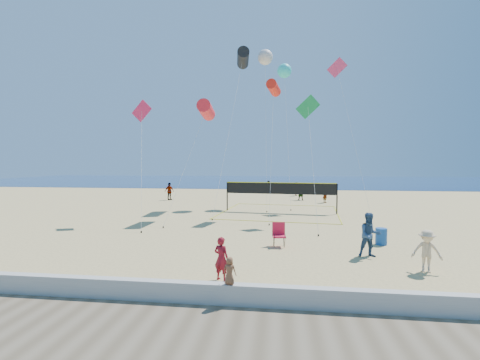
# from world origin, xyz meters

# --- Properties ---
(ground) EXTENTS (120.00, 120.00, 0.00)m
(ground) POSITION_xyz_m (0.00, 0.00, 0.00)
(ground) COLOR tan
(ground) RESTS_ON ground
(ocean) EXTENTS (140.00, 50.00, 0.03)m
(ocean) POSITION_xyz_m (0.00, 62.00, 0.01)
(ocean) COLOR navy
(ocean) RESTS_ON ground
(seawall) EXTENTS (32.00, 0.30, 0.60)m
(seawall) POSITION_xyz_m (0.00, -3.00, 0.30)
(seawall) COLOR #B9B9B4
(seawall) RESTS_ON ground
(boardwalk) EXTENTS (32.00, 3.60, 0.03)m
(boardwalk) POSITION_xyz_m (0.00, -5.00, 0.01)
(boardwalk) COLOR #6B5D49
(boardwalk) RESTS_ON ground
(woman) EXTENTS (0.64, 0.53, 1.51)m
(woman) POSITION_xyz_m (-0.62, -1.15, 0.75)
(woman) COLOR maroon
(woman) RESTS_ON ground
(toddler) EXTENTS (0.43, 0.33, 0.78)m
(toddler) POSITION_xyz_m (-0.04, -3.04, 0.99)
(toddler) COLOR brown
(toddler) RESTS_ON seawall
(bystander_a) EXTENTS (0.96, 0.77, 1.90)m
(bystander_a) POSITION_xyz_m (5.20, 2.35, 0.95)
(bystander_a) COLOR navy
(bystander_a) RESTS_ON ground
(bystander_b) EXTENTS (1.14, 0.87, 1.57)m
(bystander_b) POSITION_xyz_m (6.75, 0.60, 0.78)
(bystander_b) COLOR #D6B78E
(bystander_b) RESTS_ON ground
(far_person_0) EXTENTS (1.04, 1.17, 1.90)m
(far_person_0) POSITION_xyz_m (-10.63, 21.86, 0.95)
(far_person_0) COLOR gray
(far_person_0) RESTS_ON ground
(far_person_1) EXTENTS (1.56, 0.65, 1.64)m
(far_person_1) POSITION_xyz_m (3.62, 23.45, 0.82)
(far_person_1) COLOR gray
(far_person_1) RESTS_ON ground
(far_person_2) EXTENTS (0.61, 0.73, 1.70)m
(far_person_2) POSITION_xyz_m (5.93, 21.45, 0.85)
(far_person_2) COLOR gray
(far_person_2) RESTS_ON ground
(far_person_3) EXTENTS (0.92, 0.79, 1.67)m
(far_person_3) POSITION_xyz_m (-0.11, 31.22, 0.83)
(far_person_3) COLOR gray
(far_person_3) RESTS_ON ground
(far_person_4) EXTENTS (0.70, 1.12, 1.67)m
(far_person_4) POSITION_xyz_m (3.41, 28.28, 0.84)
(far_person_4) COLOR gray
(far_person_4) RESTS_ON ground
(camp_chair) EXTENTS (0.67, 0.81, 1.27)m
(camp_chair) POSITION_xyz_m (1.32, 3.65, 0.65)
(camp_chair) COLOR red
(camp_chair) RESTS_ON ground
(trash_barrel) EXTENTS (0.71, 0.71, 0.81)m
(trash_barrel) POSITION_xyz_m (6.34, 4.58, 0.41)
(trash_barrel) COLOR #164994
(trash_barrel) RESTS_ON ground
(volleyball_net) EXTENTS (10.06, 9.93, 2.45)m
(volleyball_net) POSITION_xyz_m (1.38, 14.54, 1.68)
(volleyball_net) COLOR black
(volleyball_net) RESTS_ON ground
(kite_0) EXTENTS (2.35, 5.63, 8.59)m
(kite_0) POSITION_xyz_m (-4.06, 11.51, 7.93)
(kite_0) COLOR red
(kite_0) RESTS_ON ground
(kite_1) EXTENTS (1.97, 9.98, 14.67)m
(kite_1) POSITION_xyz_m (-2.16, 18.76, 13.93)
(kite_1) COLOR black
(kite_1) RESTS_ON ground
(kite_2) EXTENTS (1.13, 5.19, 10.25)m
(kite_2) POSITION_xyz_m (0.84, 12.99, 9.73)
(kite_2) COLOR red
(kite_2) RESTS_ON ground
(kite_3) EXTENTS (2.35, 3.97, 8.38)m
(kite_3) POSITION_xyz_m (-8.04, 9.24, 7.17)
(kite_3) COLOR #D22153
(kite_3) RESTS_ON ground
(kite_4) EXTENTS (1.68, 4.89, 8.72)m
(kite_4) POSITION_xyz_m (3.25, 10.54, 7.48)
(kite_4) COLOR #168F45
(kite_4) RESTS_ON ground
(kite_5) EXTENTS (2.81, 5.06, 13.57)m
(kite_5) POSITION_xyz_m (6.54, 18.25, 11.97)
(kite_5) COLOR #E53868
(kite_5) RESTS_ON ground
(kite_6) EXTENTS (1.81, 6.85, 15.15)m
(kite_6) POSITION_xyz_m (-0.14, 20.27, 14.40)
(kite_6) COLOR silver
(kite_6) RESTS_ON ground
(kite_7) EXTENTS (1.42, 5.75, 13.81)m
(kite_7) POSITION_xyz_m (1.73, 20.53, 13.10)
(kite_7) COLOR #2DD4D5
(kite_7) RESTS_ON ground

